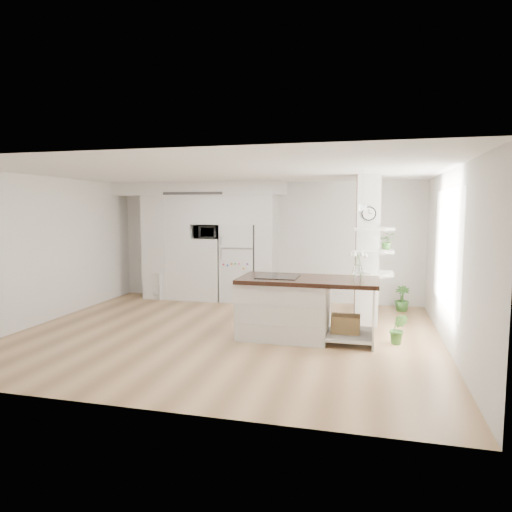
{
  "coord_description": "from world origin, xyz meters",
  "views": [
    {
      "loc": [
        2.34,
        -7.18,
        2.11
      ],
      "look_at": [
        0.3,
        0.9,
        1.24
      ],
      "focal_mm": 32.0,
      "sensor_mm": 36.0,
      "label": 1
    }
  ],
  "objects_px": {
    "kitchen_island": "(292,306)",
    "refrigerator": "(240,263)",
    "bookshelf": "(156,287)",
    "floor_plant_a": "(398,329)"
  },
  "relations": [
    {
      "from": "refrigerator",
      "to": "bookshelf",
      "type": "height_order",
      "value": "refrigerator"
    },
    {
      "from": "refrigerator",
      "to": "floor_plant_a",
      "type": "xyz_separation_m",
      "value": [
        3.32,
        -2.62,
        -0.63
      ]
    },
    {
      "from": "kitchen_island",
      "to": "floor_plant_a",
      "type": "bearing_deg",
      "value": 0.9
    },
    {
      "from": "kitchen_island",
      "to": "bookshelf",
      "type": "height_order",
      "value": "kitchen_island"
    },
    {
      "from": "refrigerator",
      "to": "floor_plant_a",
      "type": "height_order",
      "value": "refrigerator"
    },
    {
      "from": "kitchen_island",
      "to": "floor_plant_a",
      "type": "distance_m",
      "value": 1.69
    },
    {
      "from": "kitchen_island",
      "to": "floor_plant_a",
      "type": "height_order",
      "value": "kitchen_island"
    },
    {
      "from": "kitchen_island",
      "to": "refrigerator",
      "type": "bearing_deg",
      "value": 122.32
    },
    {
      "from": "kitchen_island",
      "to": "bookshelf",
      "type": "xyz_separation_m",
      "value": [
        -3.64,
        2.44,
        -0.24
      ]
    },
    {
      "from": "bookshelf",
      "to": "kitchen_island",
      "type": "bearing_deg",
      "value": -17.14
    }
  ]
}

